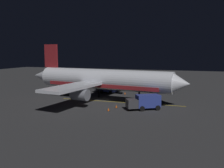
# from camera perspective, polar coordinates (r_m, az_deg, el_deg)

# --- Properties ---
(ground_plane) EXTENTS (180.00, 180.00, 0.20)m
(ground_plane) POSITION_cam_1_polar(r_m,az_deg,el_deg) (51.27, -2.12, -3.90)
(ground_plane) COLOR #2F2F31
(apron_guide_stripe) EXTENTS (0.68, 25.57, 0.01)m
(apron_guide_stripe) POSITION_cam_1_polar(r_m,az_deg,el_deg) (49.12, 1.87, -4.28)
(apron_guide_stripe) COLOR gold
(apron_guide_stripe) RESTS_ON ground_plane
(airliner) EXTENTS (31.07, 36.78, 11.78)m
(airliner) POSITION_cam_1_polar(r_m,az_deg,el_deg) (50.87, -2.72, 0.97)
(airliner) COLOR silver
(airliner) RESTS_ON ground_plane
(baggage_truck) EXTENTS (4.79, 6.10, 2.62)m
(baggage_truck) POSITION_cam_1_polar(r_m,az_deg,el_deg) (42.97, 7.73, -4.26)
(baggage_truck) COLOR navy
(baggage_truck) RESTS_ON ground_plane
(catering_truck) EXTENTS (3.26, 5.75, 2.20)m
(catering_truck) POSITION_cam_1_polar(r_m,az_deg,el_deg) (59.73, -1.39, -1.05)
(catering_truck) COLOR navy
(catering_truck) RESTS_ON ground_plane
(ground_crew_worker) EXTENTS (0.40, 0.40, 1.74)m
(ground_crew_worker) POSITION_cam_1_polar(r_m,az_deg,el_deg) (50.13, 10.66, -3.14)
(ground_crew_worker) COLOR black
(ground_crew_worker) RESTS_ON ground_plane
(traffic_cone_near_left) EXTENTS (0.50, 0.50, 0.55)m
(traffic_cone_near_left) POSITION_cam_1_polar(r_m,az_deg,el_deg) (41.90, -0.85, -6.00)
(traffic_cone_near_left) COLOR #EA590F
(traffic_cone_near_left) RESTS_ON ground_plane
(traffic_cone_near_right) EXTENTS (0.50, 0.50, 0.55)m
(traffic_cone_near_right) POSITION_cam_1_polar(r_m,az_deg,el_deg) (44.18, 1.02, -5.29)
(traffic_cone_near_right) COLOR #EA590F
(traffic_cone_near_right) RESTS_ON ground_plane
(traffic_cone_under_wing) EXTENTS (0.50, 0.50, 0.55)m
(traffic_cone_under_wing) POSITION_cam_1_polar(r_m,az_deg,el_deg) (58.15, 3.06, -2.19)
(traffic_cone_under_wing) COLOR #EA590F
(traffic_cone_under_wing) RESTS_ON ground_plane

